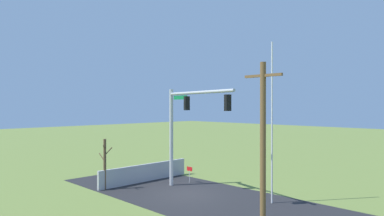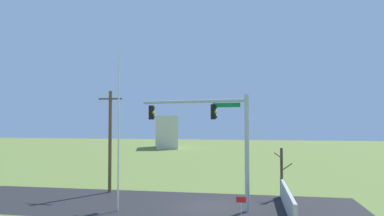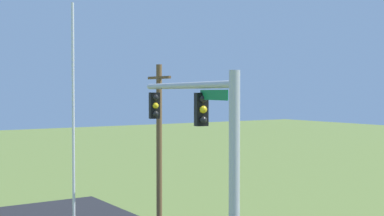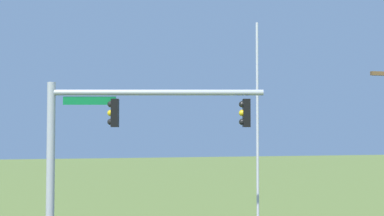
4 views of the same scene
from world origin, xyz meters
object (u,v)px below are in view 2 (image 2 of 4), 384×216
(signal_mast, at_px, (218,129))
(bare_tree, at_px, (282,172))
(open_sign, at_px, (241,202))
(flagpole, at_px, (118,131))
(utility_pole, at_px, (110,139))
(distant_building, at_px, (166,132))

(signal_mast, xyz_separation_m, bare_tree, (4.24, 3.76, -3.15))
(open_sign, bearing_deg, flagpole, 177.20)
(utility_pole, distance_m, bare_tree, 13.16)
(flagpole, distance_m, bare_tree, 11.94)
(utility_pole, height_order, open_sign, utility_pole)
(signal_mast, height_order, distant_building, signal_mast)
(flagpole, distance_m, distant_building, 50.16)
(signal_mast, height_order, bare_tree, signal_mast)
(utility_pole, xyz_separation_m, open_sign, (10.23, -5.54, -3.18))
(signal_mast, xyz_separation_m, flagpole, (-5.98, -1.61, -0.09))
(bare_tree, xyz_separation_m, distant_building, (-19.48, 43.90, 1.44))
(signal_mast, distance_m, utility_pole, 9.46)
(signal_mast, relative_size, flagpole, 0.74)
(flagpole, distance_m, utility_pole, 5.91)
(utility_pole, distance_m, distant_building, 44.58)
(utility_pole, relative_size, open_sign, 6.43)
(signal_mast, xyz_separation_m, open_sign, (1.51, -1.98, -4.08))
(open_sign, bearing_deg, utility_pole, 151.58)
(signal_mast, xyz_separation_m, utility_pole, (-8.72, 3.56, -0.90))
(bare_tree, relative_size, distant_building, 0.40)
(open_sign, relative_size, distant_building, 0.14)
(signal_mast, distance_m, flagpole, 6.19)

